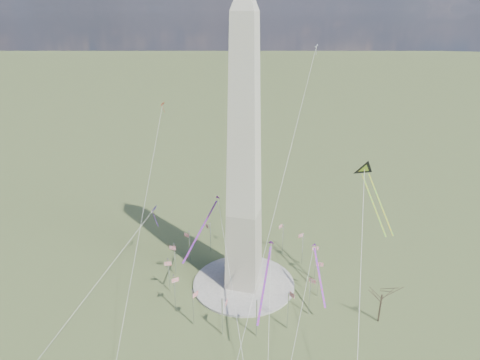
# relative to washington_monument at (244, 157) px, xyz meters

# --- Properties ---
(ground) EXTENTS (2000.00, 2000.00, 0.00)m
(ground) POSITION_rel_washington_monument_xyz_m (0.00, 0.00, -47.95)
(ground) COLOR #4C5329
(ground) RESTS_ON ground
(plaza) EXTENTS (36.00, 36.00, 0.80)m
(plaza) POSITION_rel_washington_monument_xyz_m (0.00, 0.00, -47.55)
(plaza) COLOR beige
(plaza) RESTS_ON ground
(washington_monument) EXTENTS (15.56, 15.56, 100.00)m
(washington_monument) POSITION_rel_washington_monument_xyz_m (0.00, 0.00, 0.00)
(washington_monument) COLOR #B8B19A
(washington_monument) RESTS_ON plaza
(flagpole_ring) EXTENTS (54.40, 54.40, 13.00)m
(flagpole_ring) POSITION_rel_washington_monument_xyz_m (-0.00, -0.00, -40.68)
(flagpole_ring) COLOR silver
(flagpole_ring) RESTS_ON ground
(tree_near) EXTENTS (8.52, 8.52, 14.91)m
(tree_near) POSITION_rel_washington_monument_xyz_m (45.70, -7.95, -37.33)
(tree_near) COLOR #4D412F
(tree_near) RESTS_ON ground
(kite_delta_black) EXTENTS (13.83, 20.98, 17.46)m
(kite_delta_black) POSITION_rel_washington_monument_xyz_m (37.61, 8.50, -4.80)
(kite_delta_black) COLOR black
(kite_delta_black) RESTS_ON ground
(kite_diamond_purple) EXTENTS (1.91, 3.04, 9.29)m
(kite_diamond_purple) POSITION_rel_washington_monument_xyz_m (-34.56, 3.83, -25.04)
(kite_diamond_purple) COLOR navy
(kite_diamond_purple) RESTS_ON ground
(kite_streamer_left) EXTENTS (2.00, 21.18, 14.54)m
(kite_streamer_left) POSITION_rel_washington_monument_xyz_m (12.14, -21.57, -26.06)
(kite_streamer_left) COLOR #F4264C
(kite_streamer_left) RESTS_ON ground
(kite_streamer_mid) EXTENTS (6.79, 22.50, 15.70)m
(kite_streamer_mid) POSITION_rel_washington_monument_xyz_m (-13.22, -0.28, -23.57)
(kite_streamer_mid) COLOR #F4264C
(kite_streamer_mid) RESTS_ON ground
(kite_streamer_right) EXTENTS (7.02, 17.85, 12.69)m
(kite_streamer_right) POSITION_rel_washington_monument_xyz_m (25.58, -1.88, -35.40)
(kite_streamer_right) COLOR #F4264C
(kite_streamer_right) RESTS_ON ground
(kite_small_red) EXTENTS (1.49, 2.20, 4.63)m
(kite_small_red) POSITION_rel_washington_monument_xyz_m (-46.06, 41.77, 5.59)
(kite_small_red) COLOR red
(kite_small_red) RESTS_ON ground
(kite_small_white) EXTENTS (1.33, 1.39, 3.92)m
(kite_small_white) POSITION_rel_washington_monument_xyz_m (16.18, 48.72, 29.77)
(kite_small_white) COLOR white
(kite_small_white) RESTS_ON ground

